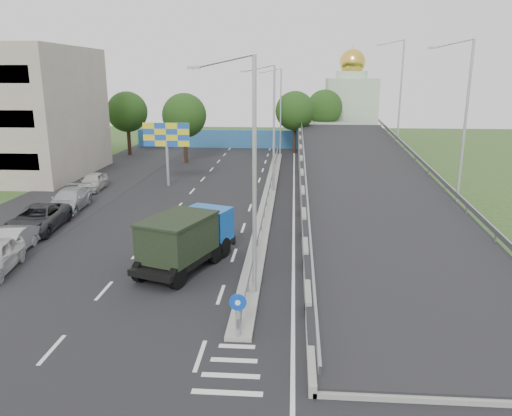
# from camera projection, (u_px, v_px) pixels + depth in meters

# --- Properties ---
(ground) EXTENTS (160.00, 160.00, 0.00)m
(ground) POSITION_uv_depth(u_px,v_px,m) (231.00, 375.00, 16.18)
(ground) COLOR #2D4C1E
(ground) RESTS_ON ground
(road_surface) EXTENTS (26.00, 90.00, 0.04)m
(road_surface) POSITION_uv_depth(u_px,v_px,m) (224.00, 211.00, 35.66)
(road_surface) COLOR black
(road_surface) RESTS_ON ground
(parking_strip) EXTENTS (8.00, 90.00, 0.05)m
(parking_strip) POSITION_uv_depth(u_px,v_px,m) (48.00, 208.00, 36.60)
(parking_strip) COLOR black
(parking_strip) RESTS_ON ground
(median) EXTENTS (1.00, 44.00, 0.20)m
(median) POSITION_uv_depth(u_px,v_px,m) (268.00, 197.00, 39.28)
(median) COLOR gray
(median) RESTS_ON ground
(overpass_ramp) EXTENTS (10.00, 50.00, 3.50)m
(overpass_ramp) POSITION_uv_depth(u_px,v_px,m) (366.00, 178.00, 38.31)
(overpass_ramp) COLOR gray
(overpass_ramp) RESTS_ON ground
(median_guardrail) EXTENTS (0.09, 44.00, 0.71)m
(median_guardrail) POSITION_uv_depth(u_px,v_px,m) (269.00, 189.00, 39.11)
(median_guardrail) COLOR gray
(median_guardrail) RESTS_ON median
(sign_bollard) EXTENTS (0.64, 0.23, 1.67)m
(sign_bollard) POSITION_uv_depth(u_px,v_px,m) (238.00, 315.00, 18.01)
(sign_bollard) COLOR black
(sign_bollard) RESTS_ON median
(lamp_post_near) EXTENTS (2.74, 0.18, 10.08)m
(lamp_post_near) POSITION_uv_depth(u_px,v_px,m) (250.00, 166.00, 20.45)
(lamp_post_near) COLOR #B2B5B7
(lamp_post_near) RESTS_ON median
(lamp_post_mid) EXTENTS (2.74, 0.18, 10.08)m
(lamp_post_mid) POSITION_uv_depth(u_px,v_px,m) (272.00, 122.00, 39.73)
(lamp_post_mid) COLOR #B2B5B7
(lamp_post_mid) RESTS_ON median
(lamp_post_far) EXTENTS (2.74, 0.18, 10.08)m
(lamp_post_far) POSITION_uv_depth(u_px,v_px,m) (279.00, 107.00, 59.00)
(lamp_post_far) COLOR #B2B5B7
(lamp_post_far) RESTS_ON median
(blue_wall) EXTENTS (30.00, 0.50, 2.40)m
(blue_wall) POSITION_uv_depth(u_px,v_px,m) (249.00, 139.00, 66.26)
(blue_wall) COLOR #255D8A
(blue_wall) RESTS_ON ground
(church) EXTENTS (7.00, 7.00, 13.80)m
(church) POSITION_uv_depth(u_px,v_px,m) (350.00, 105.00, 71.90)
(church) COLOR #B2CCAD
(church) RESTS_ON ground
(billboard) EXTENTS (4.00, 0.24, 5.50)m
(billboard) POSITION_uv_depth(u_px,v_px,m) (166.00, 138.00, 42.73)
(billboard) COLOR #B2B5B7
(billboard) RESTS_ON ground
(tree_left_mid) EXTENTS (4.80, 4.80, 7.60)m
(tree_left_mid) POSITION_uv_depth(u_px,v_px,m) (184.00, 116.00, 54.11)
(tree_left_mid) COLOR black
(tree_left_mid) RESTS_ON ground
(tree_median_far) EXTENTS (4.80, 4.80, 7.60)m
(tree_median_far) POSITION_uv_depth(u_px,v_px,m) (295.00, 111.00, 60.95)
(tree_median_far) COLOR black
(tree_median_far) RESTS_ON ground
(tree_left_far) EXTENTS (4.80, 4.80, 7.60)m
(tree_left_far) POSITION_uv_depth(u_px,v_px,m) (127.00, 112.00, 59.51)
(tree_left_far) COLOR black
(tree_left_far) RESTS_ON ground
(tree_ramp_far) EXTENTS (4.80, 4.80, 7.60)m
(tree_ramp_far) POSITION_uv_depth(u_px,v_px,m) (325.00, 108.00, 67.41)
(tree_ramp_far) COLOR black
(tree_ramp_far) RESTS_ON ground
(dump_truck) EXTENTS (4.36, 6.80, 2.82)m
(dump_truck) POSITION_uv_depth(u_px,v_px,m) (187.00, 238.00, 24.91)
(dump_truck) COLOR black
(dump_truck) RESTS_ON ground
(parked_car_b) EXTENTS (1.67, 4.27, 1.38)m
(parked_car_b) POSITION_uv_depth(u_px,v_px,m) (10.00, 242.00, 26.91)
(parked_car_b) COLOR #96969B
(parked_car_b) RESTS_ON ground
(parked_car_c) EXTENTS (3.10, 5.87, 1.57)m
(parked_car_c) POSITION_uv_depth(u_px,v_px,m) (38.00, 219.00, 30.99)
(parked_car_c) COLOR #2B2B2F
(parked_car_c) RESTS_ON ground
(parked_car_d) EXTENTS (2.54, 5.36, 1.51)m
(parked_car_d) POSITION_uv_depth(u_px,v_px,m) (69.00, 200.00, 35.80)
(parked_car_d) COLOR #A3A8AC
(parked_car_d) RESTS_ON ground
(parked_car_e) EXTENTS (2.12, 4.40, 1.45)m
(parked_car_e) POSITION_uv_depth(u_px,v_px,m) (93.00, 182.00, 42.07)
(parked_car_e) COLOR #ABABA7
(parked_car_e) RESTS_ON ground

